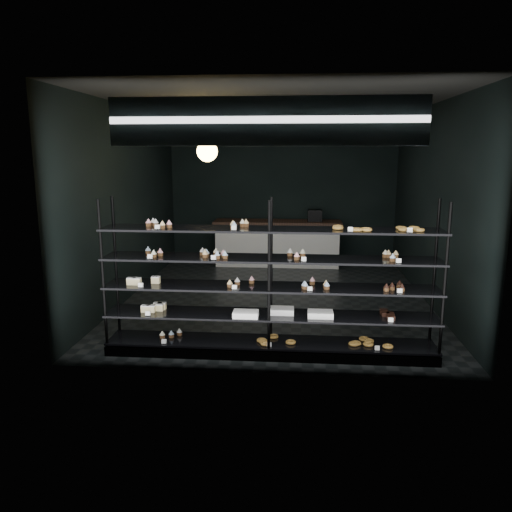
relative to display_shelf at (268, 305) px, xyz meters
name	(u,v)px	position (x,y,z in m)	size (l,w,h in m)	color
room	(277,204)	(0.00, 2.45, 0.97)	(5.01, 6.01, 3.20)	black
display_shelf	(268,305)	(0.00, 0.00, 0.00)	(4.00, 0.50, 1.91)	black
signage	(266,121)	(0.00, -0.48, 2.12)	(3.30, 0.05, 0.50)	#0B1B3B
pendant_lamp	(207,151)	(-0.98, 1.56, 1.82)	(0.30, 0.30, 0.88)	black
service_counter	(278,243)	(-0.07, 4.95, -0.13)	(2.75, 0.65, 1.23)	silver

